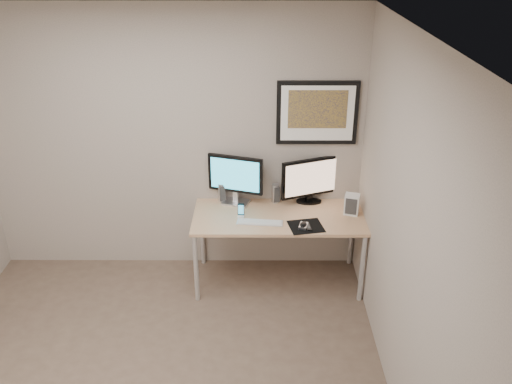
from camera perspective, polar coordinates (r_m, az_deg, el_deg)
floor at (r=4.49m, az=-10.75°, el=-19.07°), size 3.60×3.60×0.00m
room at (r=3.94m, az=-11.60°, el=2.98°), size 3.60×3.60×3.60m
desk at (r=5.10m, az=2.38°, el=-3.13°), size 1.60×0.70×0.73m
framed_art at (r=5.05m, az=6.47°, el=8.27°), size 0.75×0.04×0.60m
monitor_large at (r=5.17m, az=-2.17°, el=1.52°), size 0.53×0.24×0.49m
monitor_tv at (r=5.22m, az=5.69°, el=1.30°), size 0.56×0.24×0.46m
speaker_left at (r=5.30m, az=-3.60°, el=-0.01°), size 0.09×0.09×0.19m
speaker_right at (r=5.27m, az=2.08°, el=-0.13°), size 0.10×0.10×0.19m
phone_dock at (r=5.02m, az=-1.59°, el=-1.91°), size 0.07×0.07×0.14m
keyboard at (r=4.94m, az=0.42°, el=-3.20°), size 0.43×0.15×0.01m
mousepad at (r=4.90m, az=5.28°, el=-3.62°), size 0.34×0.32×0.00m
mouse at (r=4.88m, az=5.01°, el=-3.46°), size 0.09×0.12×0.04m
remote at (r=4.89m, az=5.48°, el=-3.60°), size 0.06×0.16×0.02m
fan_unit at (r=5.13m, az=10.04°, el=-1.28°), size 0.15×0.13×0.20m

